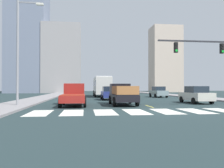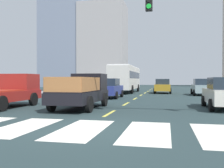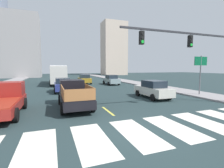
{
  "view_description": "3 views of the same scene",
  "coord_description": "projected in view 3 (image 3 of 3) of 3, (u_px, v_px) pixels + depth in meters",
  "views": [
    {
      "loc": [
        -5.42,
        -14.74,
        1.63
      ],
      "look_at": [
        -2.28,
        11.62,
        1.99
      ],
      "focal_mm": 36.44,
      "sensor_mm": 36.0,
      "label": 1
    },
    {
      "loc": [
        2.65,
        -7.82,
        1.56
      ],
      "look_at": [
        -1.95,
        13.64,
        1.24
      ],
      "focal_mm": 41.28,
      "sensor_mm": 36.0,
      "label": 2
    },
    {
      "loc": [
        -3.52,
        -6.32,
        2.95
      ],
      "look_at": [
        2.46,
        9.82,
        1.23
      ],
      "focal_mm": 26.05,
      "sensor_mm": 36.0,
      "label": 3
    }
  ],
  "objects": [
    {
      "name": "sedan_far",
      "position": [
        85.0,
        79.0,
        30.14
      ],
      "size": [
        2.02,
        4.4,
        1.72
      ],
      "rotation": [
        0.0,
        0.0,
        -0.05
      ],
      "color": "olive",
      "rests_on": "ground"
    },
    {
      "name": "lane_dash_0",
      "position": [
        108.0,
        111.0,
        11.14
      ],
      "size": [
        0.16,
        2.4,
        0.01
      ],
      "primitive_type": "cube",
      "color": "#D1C648",
      "rests_on": "ground"
    },
    {
      "name": "block_mid_left",
      "position": [
        114.0,
        49.0,
        67.3
      ],
      "size": [
        9.5,
        7.25,
        21.48
      ],
      "primitive_type": "cube",
      "color": "beige",
      "rests_on": "ground"
    },
    {
      "name": "crosswalk_stripe_6",
      "position": [
        204.0,
        122.0,
        8.84
      ],
      "size": [
        1.39,
        3.58,
        0.01
      ],
      "primitive_type": "cube",
      "color": "silver",
      "rests_on": "ground"
    },
    {
      "name": "crosswalk_stripe_2",
      "position": [
        37.0,
        148.0,
        5.97
      ],
      "size": [
        1.39,
        3.58,
        0.01
      ],
      "primitive_type": "cube",
      "color": "silver",
      "rests_on": "ground"
    },
    {
      "name": "lane_dash_1",
      "position": [
        91.0,
        98.0,
        15.8
      ],
      "size": [
        0.16,
        2.4,
        0.01
      ],
      "primitive_type": "cube",
      "color": "#D1C648",
      "rests_on": "ground"
    },
    {
      "name": "direction_sign_green",
      "position": [
        201.0,
        67.0,
        16.98
      ],
      "size": [
        1.7,
        0.12,
        4.2
      ],
      "color": "slate",
      "rests_on": "ground"
    },
    {
      "name": "crosswalk_stripe_5",
      "position": [
        173.0,
        127.0,
        8.12
      ],
      "size": [
        1.39,
        3.58,
        0.01
      ],
      "primitive_type": "cube",
      "color": "silver",
      "rests_on": "ground"
    },
    {
      "name": "lane_dash_4",
      "position": [
        73.0,
        84.0,
        29.8
      ],
      "size": [
        0.16,
        2.4,
        0.01
      ],
      "primitive_type": "cube",
      "color": "#D1C648",
      "rests_on": "ground"
    },
    {
      "name": "crosswalk_stripe_4",
      "position": [
        136.0,
        133.0,
        7.4
      ],
      "size": [
        1.39,
        3.58,
        0.01
      ],
      "primitive_type": "cube",
      "color": "silver",
      "rests_on": "ground"
    },
    {
      "name": "pickup_dark",
      "position": [
        5.0,
        100.0,
        10.35
      ],
      "size": [
        2.18,
        5.2,
        1.96
      ],
      "rotation": [
        0.0,
        0.0,
        -0.04
      ],
      "color": "maroon",
      "rests_on": "ground"
    },
    {
      "name": "sedan_mid",
      "position": [
        153.0,
        89.0,
        15.89
      ],
      "size": [
        2.02,
        4.4,
        1.72
      ],
      "rotation": [
        0.0,
        0.0,
        -0.03
      ],
      "color": "beige",
      "rests_on": "ground"
    },
    {
      "name": "pickup_stakebed",
      "position": [
        74.0,
        94.0,
        12.3
      ],
      "size": [
        2.18,
        5.2,
        1.96
      ],
      "rotation": [
        0.0,
        0.0,
        0.02
      ],
      "color": "black",
      "rests_on": "ground"
    },
    {
      "name": "lane_dash_3",
      "position": [
        77.0,
        87.0,
        25.13
      ],
      "size": [
        0.16,
        2.4,
        0.01
      ],
      "primitive_type": "cube",
      "color": "#D1C648",
      "rests_on": "ground"
    },
    {
      "name": "sedan_near_right",
      "position": [
        62.0,
        85.0,
        19.82
      ],
      "size": [
        2.02,
        4.4,
        1.72
      ],
      "rotation": [
        0.0,
        0.0,
        -0.02
      ],
      "color": "navy",
      "rests_on": "ground"
    },
    {
      "name": "crosswalk_stripe_3",
      "position": [
        92.0,
        140.0,
        6.69
      ],
      "size": [
        1.39,
        3.58,
        0.01
      ],
      "primitive_type": "cube",
      "color": "silver",
      "rests_on": "ground"
    },
    {
      "name": "lane_dash_7",
      "position": [
        66.0,
        79.0,
        43.8
      ],
      "size": [
        0.16,
        2.4,
        0.01
      ],
      "primitive_type": "cube",
      "color": "#D1C648",
      "rests_on": "ground"
    },
    {
      "name": "city_bus",
      "position": [
        58.0,
        73.0,
        29.29
      ],
      "size": [
        2.72,
        10.8,
        3.32
      ],
      "rotation": [
        0.0,
        0.0,
        0.0
      ],
      "color": "beige",
      "rests_on": "ground"
    },
    {
      "name": "lane_dash_2",
      "position": [
        82.0,
        91.0,
        20.47
      ],
      "size": [
        0.16,
        2.4,
        0.01
      ],
      "primitive_type": "cube",
      "color": "#D1C648",
      "rests_on": "ground"
    },
    {
      "name": "block_low_left",
      "position": [
        22.0,
        46.0,
        49.2
      ],
      "size": [
        10.43,
        7.83,
        19.01
      ],
      "primitive_type": "cube",
      "color": "#9C9797",
      "rests_on": "ground"
    },
    {
      "name": "sidewalk_right",
      "position": [
        145.0,
        84.0,
        28.17
      ],
      "size": [
        3.41,
        110.0,
        0.15
      ],
      "primitive_type": "cube",
      "color": "gray",
      "rests_on": "ground"
    },
    {
      "name": "lane_dash_6",
      "position": [
        68.0,
        80.0,
        39.13
      ],
      "size": [
        0.16,
        2.4,
        0.01
      ],
      "primitive_type": "cube",
      "color": "#D1C648",
      "rests_on": "ground"
    },
    {
      "name": "traffic_signal_gantry",
      "position": [
        202.0,
        51.0,
        12.17
      ],
      "size": [
        10.09,
        0.27,
        6.0
      ],
      "color": "#2D2D33",
      "rests_on": "ground"
    },
    {
      "name": "lane_dash_5",
      "position": [
        70.0,
        82.0,
        34.46
      ],
      "size": [
        0.16,
        2.4,
        0.01
      ],
      "primitive_type": "cube",
      "color": "#D1C648",
      "rests_on": "ground"
    },
    {
      "name": "ground_plane",
      "position": [
        136.0,
        133.0,
        7.41
      ],
      "size": [
        160.0,
        160.0,
        0.0
      ],
      "primitive_type": "plane",
      "color": "#243537"
    },
    {
      "name": "sedan_near_left",
      "position": [
        111.0,
        80.0,
        28.55
      ],
      "size": [
        2.02,
        4.4,
        1.72
      ],
      "rotation": [
        0.0,
        0.0,
        0.01
      ],
      "color": "gray",
      "rests_on": "ground"
    }
  ]
}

